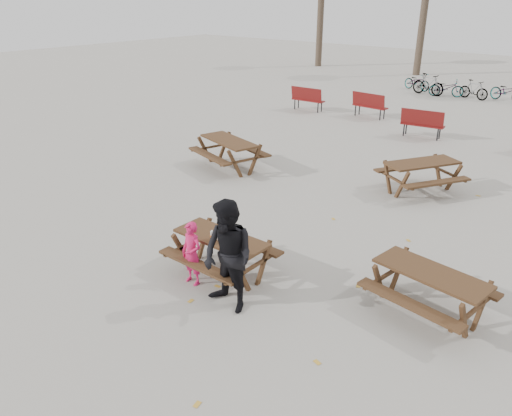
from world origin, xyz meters
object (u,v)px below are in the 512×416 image
Objects in this scene: main_picnic_table at (221,246)px; picnic_table_east at (429,293)px; food_tray at (222,239)px; picnic_table_far at (421,177)px; child at (192,254)px; adult at (228,257)px; picnic_table_north at (229,154)px; soda_bottle at (212,235)px.

main_picnic_table is 3.64m from picnic_table_east.
picnic_table_east is at bearing 21.64° from food_tray.
child is at bearing -160.61° from picnic_table_far.
adult reaches higher than picnic_table_north.
soda_bottle is 0.09× the size of adult.
picnic_table_east is 5.60m from picnic_table_far.
child reaches higher than picnic_table_far.
main_picnic_table reaches higher than picnic_table_east.
main_picnic_table is 10.00× the size of food_tray.
food_tray is 0.09× the size of picnic_table_north.
main_picnic_table is 1.52× the size of child.
picnic_table_far is at bearing 34.86° from picnic_table_north.
adult reaches higher than picnic_table_east.
picnic_table_east is 0.88× the size of picnic_table_north.
food_tray is 6.53m from picnic_table_far.
soda_bottle is 0.09× the size of picnic_table_far.
adult reaches higher than soda_bottle.
picnic_table_far reaches higher than food_tray.
adult is at bearing -31.28° from soda_bottle.
picnic_table_far is at bearing 121.89° from picnic_table_east.
main_picnic_table is 10.59× the size of soda_bottle.
child is at bearing -37.82° from picnic_table_north.
picnic_table_north is at bearing 163.63° from picnic_table_east.
food_tray reaches higher than picnic_table_east.
picnic_table_east is (3.62, 1.77, -0.21)m from child.
child is 0.62× the size of picnic_table_far.
adult is (0.88, -0.53, 0.11)m from soda_bottle.
food_tray is 0.95m from adult.
picnic_table_east is (3.48, 1.39, -0.46)m from soda_bottle.
picnic_table_north is (-7.39, 3.37, 0.05)m from picnic_table_east.
food_tray is at bearing -40.01° from main_picnic_table.
child is 1.09m from adult.
main_picnic_table is 6.05m from picnic_table_north.
picnic_table_north reaches higher than picnic_table_east.
child is 6.37m from picnic_table_north.
picnic_table_east is (2.60, 1.92, -0.57)m from adult.
child is 0.59× the size of picnic_table_north.
food_tray is at bearing -150.23° from picnic_table_east.
picnic_table_far is at bearing 79.36° from soda_bottle.
picnic_table_east is at bearing 19.50° from main_picnic_table.
main_picnic_table is 0.94× the size of adult.
soda_bottle is at bearing -105.70° from main_picnic_table.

